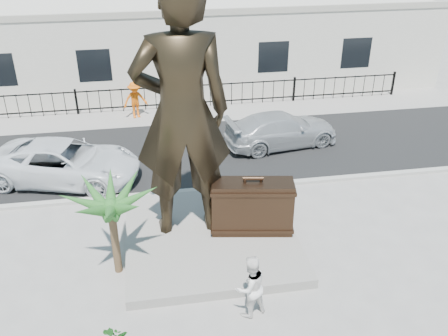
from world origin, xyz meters
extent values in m
plane|color=#9E9991|center=(0.00, 0.00, 0.00)|extent=(100.00, 100.00, 0.00)
cube|color=black|center=(0.00, 8.00, 0.01)|extent=(40.00, 7.00, 0.01)
cube|color=#A5A399|center=(0.00, 4.50, 0.06)|extent=(40.00, 0.25, 0.12)
cube|color=#9E9991|center=(0.00, 12.00, 0.01)|extent=(40.00, 2.50, 0.02)
cube|color=gray|center=(-0.50, 1.50, 0.15)|extent=(5.20, 5.20, 0.30)
cube|color=black|center=(0.00, 12.80, 0.60)|extent=(22.00, 0.10, 1.20)
cube|color=silver|center=(0.00, 17.00, 2.20)|extent=(28.00, 7.00, 4.40)
imported|color=black|center=(-1.20, 2.04, 4.13)|extent=(2.81, 1.86, 7.67)
cube|color=black|center=(0.78, 1.47, 1.17)|extent=(2.55, 1.17, 1.73)
imported|color=white|center=(0.05, -1.68, 0.89)|extent=(1.05, 0.94, 1.78)
imported|color=white|center=(-5.31, 6.16, 0.78)|extent=(6.03, 3.97, 1.54)
imported|color=#A8ABAD|center=(3.46, 7.82, 0.72)|extent=(5.17, 2.78, 1.43)
imported|color=#EB600C|center=(-2.65, 11.91, 0.91)|extent=(1.28, 0.92, 1.78)
camera|label=1|loc=(-2.17, -10.96, 9.49)|focal=40.00mm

